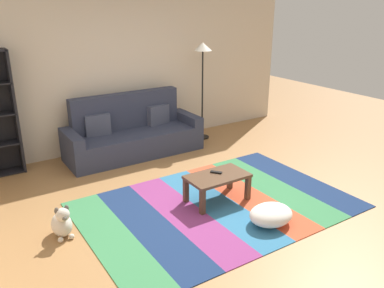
{
  "coord_description": "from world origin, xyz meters",
  "views": [
    {
      "loc": [
        -2.7,
        -3.83,
        2.47
      ],
      "look_at": [
        -0.0,
        0.36,
        0.65
      ],
      "focal_mm": 37.14,
      "sensor_mm": 36.0,
      "label": 1
    }
  ],
  "objects": [
    {
      "name": "back_wall",
      "position": [
        0.0,
        2.55,
        1.35
      ],
      "size": [
        6.8,
        0.1,
        2.7
      ],
      "primitive_type": "cube",
      "color": "beige",
      "rests_on": "ground_plane"
    },
    {
      "name": "ground_plane",
      "position": [
        0.0,
        0.0,
        0.0
      ],
      "size": [
        14.0,
        14.0,
        0.0
      ],
      "primitive_type": "plane",
      "color": "#9E7042"
    },
    {
      "name": "standing_lamp",
      "position": [
        1.32,
        2.06,
        1.47
      ],
      "size": [
        0.32,
        0.32,
        1.76
      ],
      "color": "black",
      "rests_on": "ground_plane"
    },
    {
      "name": "coffee_table",
      "position": [
        0.07,
        -0.13,
        0.3
      ],
      "size": [
        0.79,
        0.46,
        0.36
      ],
      "color": "#513826",
      "rests_on": "rug"
    },
    {
      "name": "dog",
      "position": [
        -1.85,
        0.13,
        0.16
      ],
      "size": [
        0.22,
        0.35,
        0.4
      ],
      "color": "beige",
      "rests_on": "ground_plane"
    },
    {
      "name": "couch",
      "position": [
        -0.12,
        2.02,
        0.34
      ],
      "size": [
        2.26,
        0.8,
        1.0
      ],
      "color": "#2D3347",
      "rests_on": "ground_plane"
    },
    {
      "name": "tv_remote",
      "position": [
        0.09,
        -0.07,
        0.38
      ],
      "size": [
        0.13,
        0.14,
        0.02
      ],
      "primitive_type": "cube",
      "rotation": [
        0.0,
        0.0,
        0.68
      ],
      "color": "black",
      "rests_on": "coffee_table"
    },
    {
      "name": "rug",
      "position": [
        -0.01,
        -0.24,
        0.01
      ],
      "size": [
        3.33,
        2.23,
        0.01
      ],
      "color": "#387F4C",
      "rests_on": "ground_plane"
    },
    {
      "name": "pouf",
      "position": [
        0.25,
        -0.93,
        0.12
      ],
      "size": [
        0.54,
        0.44,
        0.23
      ],
      "primitive_type": "ellipsoid",
      "color": "white",
      "rests_on": "rug"
    }
  ]
}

